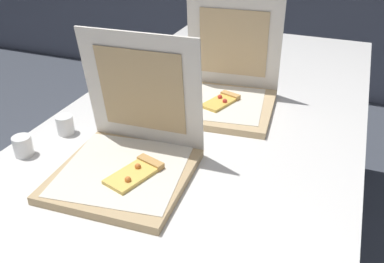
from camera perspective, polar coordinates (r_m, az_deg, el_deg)
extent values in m
cube|color=silver|center=(1.34, 1.77, 0.60)|extent=(0.97, 2.17, 0.03)
cylinder|color=gray|center=(2.48, 0.63, 5.70)|extent=(0.04, 0.04, 0.69)
cylinder|color=gray|center=(2.35, 20.01, 2.30)|extent=(0.04, 0.04, 0.69)
cube|color=tan|center=(1.08, -9.45, -5.92)|extent=(0.35, 0.35, 0.02)
cube|color=silver|center=(1.08, -9.47, -5.16)|extent=(0.34, 0.34, 0.00)
cube|color=silver|center=(1.11, -6.88, 5.61)|extent=(0.33, 0.07, 0.33)
cube|color=tan|center=(1.10, -7.03, 5.52)|extent=(0.24, 0.05, 0.24)
cube|color=#EAC156|center=(1.05, -8.27, -5.98)|extent=(0.11, 0.15, 0.01)
cube|color=tan|center=(1.08, -5.73, -4.26)|extent=(0.08, 0.05, 0.02)
sphere|color=orange|center=(1.02, -8.83, -6.57)|extent=(0.02, 0.02, 0.02)
sphere|color=orange|center=(1.06, -7.49, -4.79)|extent=(0.02, 0.02, 0.02)
cube|color=tan|center=(1.42, 4.26, 3.49)|extent=(0.36, 0.36, 0.02)
cube|color=silver|center=(1.42, 3.96, 4.04)|extent=(0.32, 0.32, 0.00)
cube|color=silver|center=(1.49, 5.77, 12.04)|extent=(0.33, 0.07, 0.33)
cube|color=tan|center=(1.48, 5.70, 12.00)|extent=(0.24, 0.05, 0.24)
cube|color=#E5B74C|center=(1.40, 3.79, 4.02)|extent=(0.10, 0.14, 0.01)
cube|color=tan|center=(1.45, 5.32, 4.97)|extent=(0.07, 0.04, 0.02)
sphere|color=red|center=(1.42, 3.87, 4.78)|extent=(0.02, 0.02, 0.02)
sphere|color=red|center=(1.39, 4.55, 4.21)|extent=(0.02, 0.02, 0.02)
cylinder|color=white|center=(1.63, -1.14, 7.97)|extent=(0.05, 0.05, 0.06)
cylinder|color=white|center=(1.32, -17.09, 0.89)|extent=(0.05, 0.05, 0.06)
cylinder|color=white|center=(1.25, -22.29, -1.86)|extent=(0.05, 0.05, 0.06)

